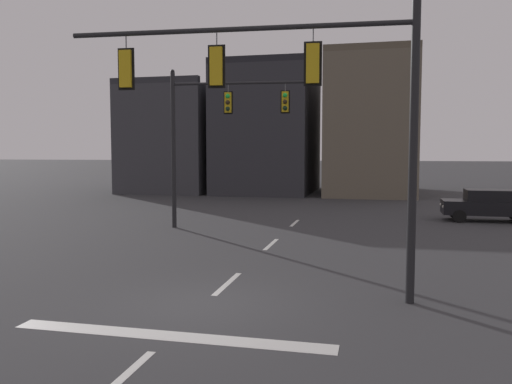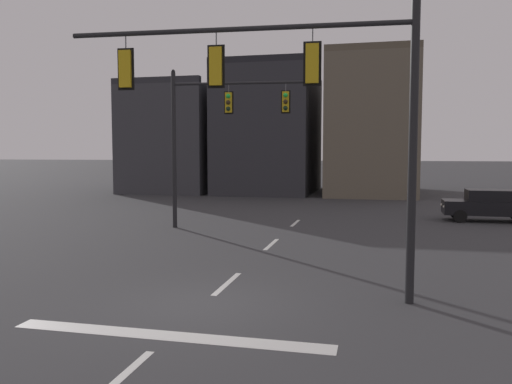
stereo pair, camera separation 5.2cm
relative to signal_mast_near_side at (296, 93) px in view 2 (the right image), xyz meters
name	(u,v)px [view 2 (the right image)]	position (x,y,z in m)	size (l,w,h in m)	color
ground_plane	(203,305)	(-1.96, -1.13, -4.89)	(400.00, 400.00, 0.00)	#353538
stop_bar_paint	(168,336)	(-1.96, -3.13, -4.89)	(6.40, 0.50, 0.01)	silver
lane_centreline	(227,283)	(-1.96, 0.87, -4.89)	(0.16, 26.40, 0.01)	silver
signal_mast_near_side	(296,93)	(0.00, 0.00, 0.00)	(8.34, 0.63, 7.10)	black
signal_mast_far_side	(214,123)	(-5.33, 10.32, -0.05)	(6.77, 0.76, 7.26)	black
car_lot_nearside	(490,205)	(7.52, 15.70, -4.03)	(4.49, 2.00, 1.61)	black
building_row	(286,133)	(-5.82, 32.48, 0.25)	(24.36, 13.49, 11.42)	#38383D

